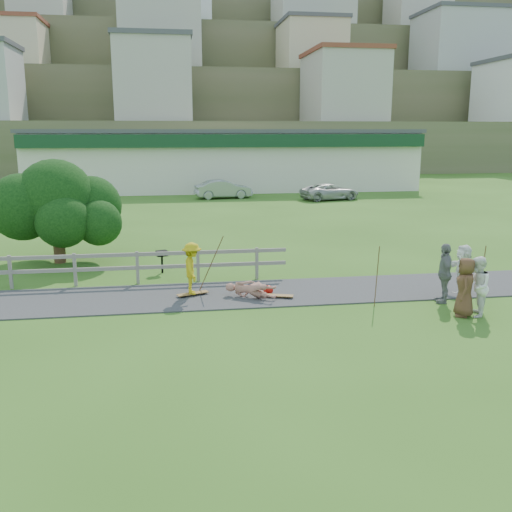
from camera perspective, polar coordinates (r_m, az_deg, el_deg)
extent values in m
plane|color=#35611B|center=(16.22, -5.14, -5.52)|extent=(260.00, 260.00, 0.00)
cube|color=#363639|center=(17.65, -5.46, -3.97)|extent=(34.00, 3.00, 0.04)
cube|color=slate|center=(19.89, -23.35, -1.50)|extent=(0.10, 0.10, 1.10)
cube|color=slate|center=(19.47, -17.65, -1.33)|extent=(0.10, 0.10, 1.10)
cube|color=slate|center=(19.26, -11.77, -1.15)|extent=(0.10, 0.10, 1.10)
cube|color=slate|center=(19.25, -5.81, -0.96)|extent=(0.10, 0.10, 1.10)
cube|color=slate|center=(19.45, 0.08, -0.75)|extent=(0.10, 0.10, 1.10)
cube|color=slate|center=(19.46, -19.19, -0.09)|extent=(15.00, 0.08, 0.12)
cube|color=slate|center=(19.56, -19.10, -1.38)|extent=(15.00, 0.08, 0.12)
cube|color=silver|center=(50.71, -3.25, 9.49)|extent=(32.00, 10.00, 4.80)
cube|color=#153C21|center=(45.48, -2.63, 11.43)|extent=(32.00, 0.60, 1.00)
cube|color=#4C4C51|center=(50.65, -3.29, 12.38)|extent=(32.50, 10.50, 0.30)
cube|color=#525A35|center=(70.44, -8.18, 10.70)|extent=(220.00, 14.00, 6.00)
cube|color=#BEB6A7|center=(70.56, -8.34, 15.98)|extent=(10.00, 9.00, 7.00)
cube|color=#4C4C51|center=(70.90, -8.45, 19.01)|extent=(10.40, 9.40, 0.50)
cube|color=#525A35|center=(83.43, -8.38, 13.35)|extent=(220.00, 14.00, 13.00)
cube|color=#BEB6A7|center=(84.20, -8.61, 20.17)|extent=(10.00, 9.00, 7.00)
cube|color=#4C4C51|center=(84.80, -8.70, 22.68)|extent=(10.40, 9.40, 0.50)
cube|color=#525A35|center=(96.57, -8.54, 15.58)|extent=(220.00, 14.00, 21.00)
cube|color=#BEB6A7|center=(98.37, -8.83, 23.75)|extent=(10.00, 9.00, 7.00)
cube|color=#525A35|center=(109.87, -8.67, 17.53)|extent=(220.00, 14.00, 30.00)
cube|color=#525A35|center=(124.32, -8.79, 19.24)|extent=(220.00, 14.00, 40.00)
imported|color=gold|center=(17.44, -6.40, -1.55)|extent=(0.60, 1.03, 1.59)
imported|color=#AF7261|center=(17.23, -0.54, -3.38)|extent=(1.17, 1.55, 0.58)
imported|color=white|center=(16.65, 21.24, -2.88)|extent=(0.92, 1.00, 1.67)
imported|color=gray|center=(17.65, 18.32, -1.64)|extent=(0.70, 1.12, 1.78)
imported|color=brown|center=(16.54, 20.18, -2.95)|extent=(0.81, 0.95, 1.64)
imported|color=white|center=(18.53, 19.96, -1.36)|extent=(0.55, 1.52, 1.62)
imported|color=#95999C|center=(43.05, -3.31, 6.70)|extent=(4.37, 2.00, 1.39)
imported|color=#B8B8B4|center=(42.41, 7.40, 6.40)|extent=(4.67, 2.94, 1.20)
sphere|color=#AE1009|center=(17.69, 1.23, -3.42)|extent=(0.31, 0.31, 0.31)
cylinder|color=brown|center=(17.81, -4.54, -0.60)|extent=(0.03, 0.03, 1.96)
cylinder|color=brown|center=(16.72, 12.00, -2.03)|extent=(0.03, 0.03, 1.78)
cylinder|color=brown|center=(17.78, 21.64, -1.81)|extent=(0.03, 0.03, 1.76)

